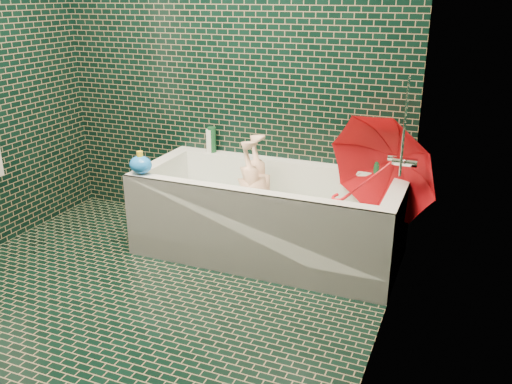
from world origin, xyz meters
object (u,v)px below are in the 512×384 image
at_px(child, 260,209).
at_px(bath_toy, 141,164).
at_px(rubber_duck, 384,167).
at_px(umbrella, 371,178).
at_px(bathtub, 268,224).

distance_m(child, bath_toy, 0.82).
bearing_deg(rubber_duck, umbrella, -85.34).
bearing_deg(bathtub, bath_toy, -159.03).
distance_m(bathtub, child, 0.11).
xyz_separation_m(child, umbrella, (0.70, -0.00, 0.30)).
height_order(bathtub, umbrella, umbrella).
bearing_deg(umbrella, rubber_duck, 110.09).
xyz_separation_m(umbrella, rubber_duck, (0.03, 0.32, -0.03)).
distance_m(umbrella, rubber_duck, 0.32).
bearing_deg(bath_toy, umbrella, 16.15).
xyz_separation_m(bathtub, bath_toy, (-0.75, -0.29, 0.40)).
bearing_deg(umbrella, bath_toy, -143.50).
relative_size(bathtub, bath_toy, 10.75).
bearing_deg(rubber_duck, child, -147.01).
bearing_deg(umbrella, child, -155.28).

